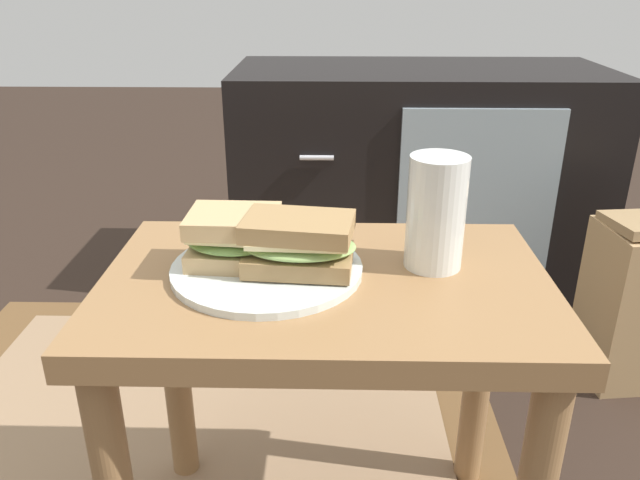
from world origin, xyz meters
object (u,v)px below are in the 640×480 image
(tv_cabinet, at_px, (415,176))
(beer_glass, at_px, (436,213))
(plate, at_px, (267,269))
(sandwich_back, at_px, (298,243))
(sandwich_front, at_px, (234,237))

(tv_cabinet, xyz_separation_m, beer_glass, (-0.10, -0.91, 0.24))
(tv_cabinet, xyz_separation_m, plate, (-0.31, -0.94, 0.17))
(sandwich_back, xyz_separation_m, beer_glass, (0.17, 0.04, 0.03))
(sandwich_front, relative_size, beer_glass, 0.88)
(plate, distance_m, beer_glass, 0.22)
(sandwich_front, bearing_deg, plate, -15.36)
(plate, relative_size, beer_glass, 1.66)
(tv_cabinet, bearing_deg, sandwich_front, -110.65)
(tv_cabinet, height_order, sandwich_front, tv_cabinet)
(plate, height_order, sandwich_front, sandwich_front)
(plate, bearing_deg, beer_glass, 6.95)
(tv_cabinet, relative_size, sandwich_front, 7.54)
(beer_glass, bearing_deg, sandwich_front, -176.70)
(plate, xyz_separation_m, sandwich_front, (-0.04, 0.01, 0.04))
(tv_cabinet, bearing_deg, sandwich_back, -105.74)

